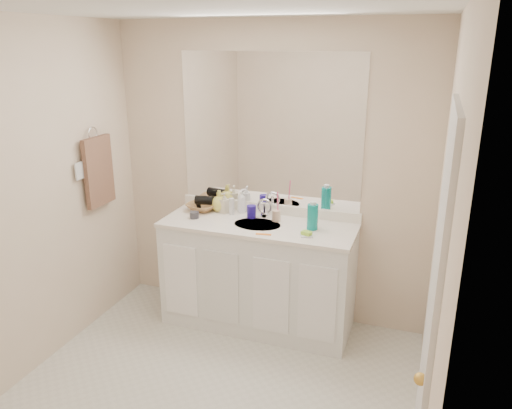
% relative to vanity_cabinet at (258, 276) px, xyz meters
% --- Properties ---
extents(floor, '(2.60, 2.60, 0.00)m').
position_rel_vanity_cabinet_xyz_m(floor, '(0.00, -1.02, -0.42)').
color(floor, beige).
rests_on(floor, ground).
extents(ceiling, '(2.60, 2.60, 0.02)m').
position_rel_vanity_cabinet_xyz_m(ceiling, '(0.00, -1.02, 1.97)').
color(ceiling, white).
rests_on(ceiling, wall_back).
extents(wall_back, '(2.60, 0.02, 2.40)m').
position_rel_vanity_cabinet_xyz_m(wall_back, '(0.00, 0.28, 0.77)').
color(wall_back, beige).
rests_on(wall_back, floor).
extents(wall_front, '(2.60, 0.02, 2.40)m').
position_rel_vanity_cabinet_xyz_m(wall_front, '(0.00, -2.33, 0.77)').
color(wall_front, beige).
rests_on(wall_front, floor).
extents(wall_left, '(0.02, 2.60, 2.40)m').
position_rel_vanity_cabinet_xyz_m(wall_left, '(-1.30, -1.02, 0.77)').
color(wall_left, beige).
rests_on(wall_left, floor).
extents(wall_right, '(0.02, 2.60, 2.40)m').
position_rel_vanity_cabinet_xyz_m(wall_right, '(1.30, -1.02, 0.77)').
color(wall_right, beige).
rests_on(wall_right, floor).
extents(vanity_cabinet, '(1.50, 0.55, 0.85)m').
position_rel_vanity_cabinet_xyz_m(vanity_cabinet, '(0.00, 0.00, 0.00)').
color(vanity_cabinet, white).
rests_on(vanity_cabinet, floor).
extents(countertop, '(1.52, 0.57, 0.03)m').
position_rel_vanity_cabinet_xyz_m(countertop, '(0.00, 0.00, 0.44)').
color(countertop, white).
rests_on(countertop, vanity_cabinet).
extents(backsplash, '(1.52, 0.03, 0.08)m').
position_rel_vanity_cabinet_xyz_m(backsplash, '(0.00, 0.26, 0.50)').
color(backsplash, white).
rests_on(backsplash, countertop).
extents(sink_basin, '(0.37, 0.37, 0.02)m').
position_rel_vanity_cabinet_xyz_m(sink_basin, '(0.00, -0.02, 0.44)').
color(sink_basin, beige).
rests_on(sink_basin, countertop).
extents(faucet, '(0.02, 0.02, 0.11)m').
position_rel_vanity_cabinet_xyz_m(faucet, '(0.00, 0.16, 0.51)').
color(faucet, silver).
rests_on(faucet, countertop).
extents(mirror, '(1.48, 0.01, 1.20)m').
position_rel_vanity_cabinet_xyz_m(mirror, '(0.00, 0.27, 1.14)').
color(mirror, white).
rests_on(mirror, wall_back).
extents(blue_mug, '(0.09, 0.09, 0.10)m').
position_rel_vanity_cabinet_xyz_m(blue_mug, '(-0.10, 0.11, 0.51)').
color(blue_mug, '#24148D').
rests_on(blue_mug, countertop).
extents(tan_cup, '(0.07, 0.07, 0.09)m').
position_rel_vanity_cabinet_xyz_m(tan_cup, '(0.12, 0.10, 0.50)').
color(tan_cup, beige).
rests_on(tan_cup, countertop).
extents(toothbrush, '(0.01, 0.04, 0.19)m').
position_rel_vanity_cabinet_xyz_m(toothbrush, '(0.13, 0.10, 0.60)').
color(toothbrush, '#FF4382').
rests_on(toothbrush, tan_cup).
extents(mouthwash_bottle, '(0.10, 0.10, 0.19)m').
position_rel_vanity_cabinet_xyz_m(mouthwash_bottle, '(0.43, 0.02, 0.55)').
color(mouthwash_bottle, '#0B8783').
rests_on(mouthwash_bottle, countertop).
extents(soap_dish, '(0.11, 0.10, 0.01)m').
position_rel_vanity_cabinet_xyz_m(soap_dish, '(0.42, -0.13, 0.46)').
color(soap_dish, white).
rests_on(soap_dish, countertop).
extents(green_soap, '(0.08, 0.07, 0.03)m').
position_rel_vanity_cabinet_xyz_m(green_soap, '(0.42, -0.13, 0.48)').
color(green_soap, '#9FDC35').
rests_on(green_soap, soap_dish).
extents(orange_comb, '(0.12, 0.04, 0.00)m').
position_rel_vanity_cabinet_xyz_m(orange_comb, '(0.12, -0.21, 0.46)').
color(orange_comb, orange).
rests_on(orange_comb, countertop).
extents(dark_jar, '(0.09, 0.09, 0.05)m').
position_rel_vanity_cabinet_xyz_m(dark_jar, '(-0.52, -0.06, 0.48)').
color(dark_jar, '#34333A').
rests_on(dark_jar, countertop).
extents(extra_white_bottle, '(0.05, 0.05, 0.14)m').
position_rel_vanity_cabinet_xyz_m(extra_white_bottle, '(-0.27, 0.12, 0.52)').
color(extra_white_bottle, silver).
rests_on(extra_white_bottle, countertop).
extents(soap_bottle_white, '(0.08, 0.08, 0.19)m').
position_rel_vanity_cabinet_xyz_m(soap_bottle_white, '(-0.22, 0.20, 0.55)').
color(soap_bottle_white, white).
rests_on(soap_bottle_white, countertop).
extents(soap_bottle_cream, '(0.10, 0.10, 0.17)m').
position_rel_vanity_cabinet_xyz_m(soap_bottle_cream, '(-0.35, 0.16, 0.54)').
color(soap_bottle_cream, beige).
rests_on(soap_bottle_cream, countertop).
extents(soap_bottle_yellow, '(0.17, 0.17, 0.18)m').
position_rel_vanity_cabinet_xyz_m(soap_bottle_yellow, '(-0.41, 0.18, 0.54)').
color(soap_bottle_yellow, '#D6CC53').
rests_on(soap_bottle_yellow, countertop).
extents(wicker_basket, '(0.29, 0.29, 0.06)m').
position_rel_vanity_cabinet_xyz_m(wicker_basket, '(-0.55, 0.14, 0.49)').
color(wicker_basket, olive).
rests_on(wicker_basket, countertop).
extents(hair_dryer, '(0.16, 0.10, 0.08)m').
position_rel_vanity_cabinet_xyz_m(hair_dryer, '(-0.53, 0.14, 0.54)').
color(hair_dryer, black).
rests_on(hair_dryer, wicker_basket).
extents(towel_ring, '(0.01, 0.11, 0.11)m').
position_rel_vanity_cabinet_xyz_m(towel_ring, '(-1.27, -0.25, 1.12)').
color(towel_ring, silver).
rests_on(towel_ring, wall_left).
extents(hand_towel, '(0.04, 0.32, 0.55)m').
position_rel_vanity_cabinet_xyz_m(hand_towel, '(-1.25, -0.25, 0.82)').
color(hand_towel, '#50372B').
rests_on(hand_towel, towel_ring).
extents(switch_plate, '(0.01, 0.08, 0.13)m').
position_rel_vanity_cabinet_xyz_m(switch_plate, '(-1.27, -0.45, 0.88)').
color(switch_plate, silver).
rests_on(switch_plate, wall_left).
extents(door, '(0.02, 0.82, 2.00)m').
position_rel_vanity_cabinet_xyz_m(door, '(1.29, -1.32, 0.57)').
color(door, silver).
rests_on(door, floor).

